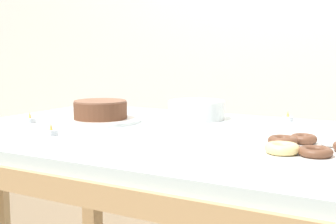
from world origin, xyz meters
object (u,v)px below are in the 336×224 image
tealight_near_cakes (288,118)px  cake_chocolate_round (100,113)px  plate_stack (197,110)px  tealight_centre (30,120)px  pastry_platter (309,150)px  tealight_near_front (51,132)px

tealight_near_cakes → cake_chocolate_round: bearing=-149.0°
cake_chocolate_round → plate_stack: 0.36m
plate_stack → tealight_centre: (-0.48, -0.37, -0.02)m
pastry_platter → plate_stack: 0.66m
tealight_near_front → tealight_centre: (-0.25, 0.16, 0.00)m
tealight_near_cakes → plate_stack: bearing=-159.3°
tealight_centre → pastry_platter: bearing=-2.5°
cake_chocolate_round → tealight_near_cakes: (0.59, 0.35, -0.02)m
tealight_centre → cake_chocolate_round: bearing=33.0°
cake_chocolate_round → pastry_platter: bearing=-13.0°
pastry_platter → tealight_near_front: size_ratio=8.94×
plate_stack → tealight_near_front: 0.58m
plate_stack → tealight_centre: size_ratio=5.25×
cake_chocolate_round → pastry_platter: 0.80m
cake_chocolate_round → tealight_near_cakes: size_ratio=7.34×
plate_stack → tealight_centre: bearing=-142.5°
cake_chocolate_round → tealight_centre: cake_chocolate_round is taller
tealight_centre → tealight_near_front: bearing=-32.0°
plate_stack → tealight_near_front: (-0.23, -0.53, -0.02)m
tealight_near_front → cake_chocolate_round: bearing=97.3°
pastry_platter → tealight_near_cakes: pastry_platter is taller
plate_stack → tealight_near_cakes: plate_stack is taller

